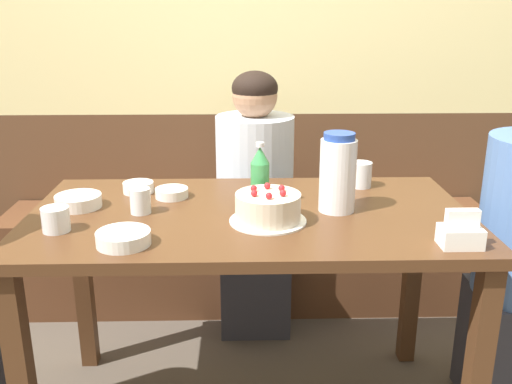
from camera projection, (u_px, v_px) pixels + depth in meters
back_wall at (246, 37)px, 2.65m from camera, size 4.80×0.04×2.50m
bench_seat at (247, 257)px, 2.76m from camera, size 2.27×0.38×0.47m
dining_table at (250, 242)px, 1.84m from camera, size 1.39×0.75×0.77m
birthday_cake at (268, 208)px, 1.71m from camera, size 0.23×0.23×0.11m
water_pitcher at (338, 173)px, 1.78m from camera, size 0.11×0.11×0.25m
soju_bottle at (260, 176)px, 1.84m from camera, size 0.06×0.06×0.21m
napkin_holder at (461, 233)px, 1.53m from camera, size 0.11×0.08×0.11m
bowl_soup_white at (172, 193)px, 1.94m from camera, size 0.11×0.11×0.03m
bowl_rice_small at (138, 187)px, 1.99m from camera, size 0.11×0.11×0.04m
bowl_side_dish at (123, 238)px, 1.55m from camera, size 0.15×0.15×0.04m
bowl_sauce_shallow at (78, 201)px, 1.84m from camera, size 0.15×0.15×0.04m
glass_water_tall at (140, 201)px, 1.78m from camera, size 0.06×0.06×0.08m
glass_tumbler_short at (361, 175)px, 2.05m from camera, size 0.08×0.08×0.09m
glass_shot_small at (56, 219)px, 1.64m from camera, size 0.08×0.08×0.07m
person_pale_blue_shirt at (255, 210)px, 2.48m from camera, size 0.33×0.34×1.14m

